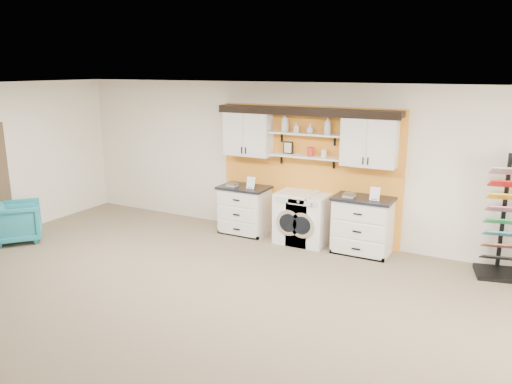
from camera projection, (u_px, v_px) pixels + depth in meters
The scene contains 22 objects.
floor at pixel (178, 334), 5.86m from camera, with size 10.00×10.00×0.00m, color #806A56.
ceiling at pixel (167, 92), 5.18m from camera, with size 10.00×10.00×0.00m, color white.
wall_back at pixel (309, 162), 8.95m from camera, with size 10.00×10.00×0.00m, color silver.
accent_panel at pixel (308, 173), 8.96m from camera, with size 3.40×0.07×2.40m, color orange.
upper_cabinet_left at pixel (248, 133), 9.17m from camera, with size 0.90×0.35×0.84m.
upper_cabinet_right at pixel (369, 141), 8.14m from camera, with size 0.90×0.35×0.84m.
shelf_lower at pixel (305, 157), 8.74m from camera, with size 1.32×0.28×0.03m, color silver.
shelf_upper at pixel (306, 134), 8.65m from camera, with size 1.32×0.28×0.03m, color silver.
crown_molding at pixel (306, 111), 8.56m from camera, with size 3.30×0.41×0.13m.
picture_frame at pixel (288, 148), 8.91m from camera, with size 0.18×0.02×0.22m.
canister_red at pixel (310, 152), 8.67m from camera, with size 0.11×0.11×0.16m, color red.
canister_cream at pixel (324, 153), 8.56m from camera, with size 0.10×0.10×0.14m, color silver.
base_cabinet_left at pixel (245, 210), 9.38m from camera, with size 0.92×0.66×0.90m.
base_cabinet_right at pixel (362, 225), 8.35m from camera, with size 0.98×0.66×0.96m.
washer at pixel (296, 217), 8.90m from camera, with size 0.65×0.71×0.91m.
dryer at pixel (309, 219), 8.79m from camera, with size 0.64×0.71×0.89m.
sample_rack at pixel (503, 240), 7.40m from camera, with size 0.77×0.69×1.84m.
armchair at pixel (18, 222), 8.95m from camera, with size 0.76×0.78×0.71m, color teal.
soap_bottle_a at pixel (285, 122), 8.78m from camera, with size 0.13×0.13×0.33m, color silver.
soap_bottle_b at pixel (296, 128), 8.70m from camera, with size 0.07×0.08×0.17m, color silver.
soap_bottle_c at pixel (310, 129), 8.59m from camera, with size 0.12×0.12×0.16m, color silver.
soap_bottle_d at pixel (328, 125), 8.42m from camera, with size 0.12×0.12×0.31m, color silver.
Camera 1 is at (3.29, -4.23, 3.04)m, focal length 35.00 mm.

